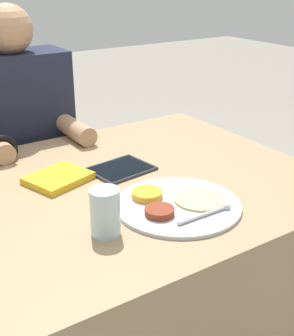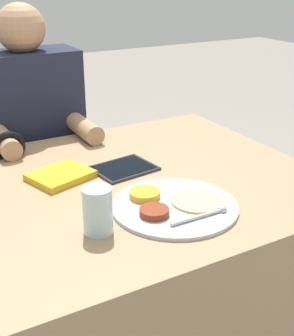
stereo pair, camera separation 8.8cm
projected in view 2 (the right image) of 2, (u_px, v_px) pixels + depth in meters
dining_table at (124, 279)px, 1.52m from camera, size 1.16×0.93×0.70m
thali_tray at (173, 205)px, 1.23m from camera, size 0.34×0.34×0.03m
red_notebook at (61, 176)px, 1.40m from camera, size 0.21×0.19×0.02m
tablet_device at (124, 168)px, 1.46m from camera, size 0.20×0.17×0.01m
person_diner at (35, 165)px, 1.89m from camera, size 0.40×0.41×1.17m
drinking_glass at (98, 210)px, 1.10m from camera, size 0.07×0.07×0.12m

